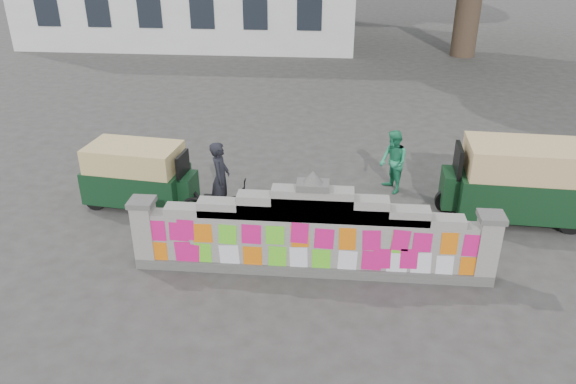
# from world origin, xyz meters

# --- Properties ---
(ground) EXTENTS (100.00, 100.00, 0.00)m
(ground) POSITION_xyz_m (0.00, 0.00, 0.00)
(ground) COLOR #383533
(ground) RESTS_ON ground
(parapet_wall) EXTENTS (6.48, 0.44, 2.01)m
(parapet_wall) POSITION_xyz_m (-0.00, -0.01, 0.75)
(parapet_wall) COLOR #4C4C49
(parapet_wall) RESTS_ON ground
(cyclist_bike) EXTENTS (1.79, 0.70, 0.92)m
(cyclist_bike) POSITION_xyz_m (-1.94, 1.62, 0.46)
(cyclist_bike) COLOR black
(cyclist_bike) RESTS_ON ground
(cyclist_rider) EXTENTS (0.40, 0.59, 1.57)m
(cyclist_rider) POSITION_xyz_m (-1.94, 1.62, 0.78)
(cyclist_rider) COLOR black
(cyclist_rider) RESTS_ON ground
(pedestrian) EXTENTS (0.79, 0.88, 1.48)m
(pedestrian) POSITION_xyz_m (1.69, 3.49, 0.74)
(pedestrian) COLOR #2A9A69
(pedestrian) RESTS_ON ground
(rickshaw_left) EXTENTS (2.55, 1.40, 1.38)m
(rickshaw_left) POSITION_xyz_m (-3.93, 2.36, 0.72)
(rickshaw_left) COLOR black
(rickshaw_left) RESTS_ON ground
(rickshaw_right) EXTENTS (3.02, 1.52, 1.65)m
(rickshaw_right) POSITION_xyz_m (4.17, 2.48, 0.86)
(rickshaw_right) COLOR black
(rickshaw_right) RESTS_ON ground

